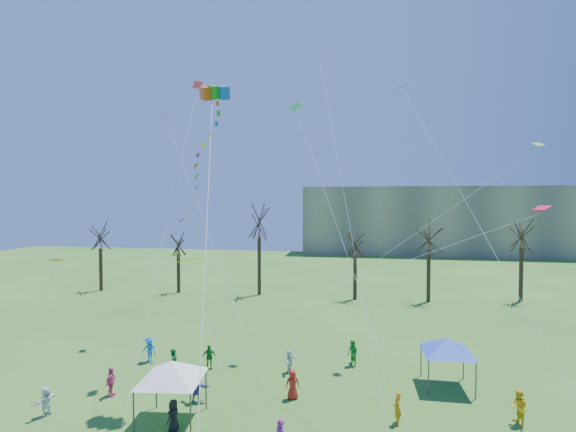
% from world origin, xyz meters
% --- Properties ---
extents(distant_building, '(60.00, 14.00, 15.00)m').
position_xyz_m(distant_building, '(22.00, 82.00, 7.50)').
color(distant_building, gray).
rests_on(distant_building, ground).
extents(bare_tree_row, '(67.34, 8.12, 11.43)m').
position_xyz_m(bare_tree_row, '(2.69, 35.50, 6.89)').
color(bare_tree_row, black).
rests_on(bare_tree_row, ground).
extents(big_box_kite, '(3.40, 8.20, 21.87)m').
position_xyz_m(big_box_kite, '(-5.14, 9.34, 13.91)').
color(big_box_kite, '#E34710').
rests_on(big_box_kite, ground).
extents(canopy_tent_white, '(4.38, 4.38, 3.30)m').
position_xyz_m(canopy_tent_white, '(-5.93, 6.35, 2.80)').
color(canopy_tent_white, '#3F3F44').
rests_on(canopy_tent_white, ground).
extents(canopy_tent_blue, '(4.14, 4.14, 3.10)m').
position_xyz_m(canopy_tent_blue, '(9.28, 13.06, 2.63)').
color(canopy_tent_blue, '#3F3F44').
rests_on(canopy_tent_blue, ground).
extents(festival_crowd, '(26.32, 16.44, 1.83)m').
position_xyz_m(festival_crowd, '(-1.25, 7.48, 0.85)').
color(festival_crowd, red).
rests_on(festival_crowd, ground).
extents(small_kites_aloft, '(27.06, 19.72, 33.24)m').
position_xyz_m(small_kites_aloft, '(-0.53, 10.82, 14.16)').
color(small_kites_aloft, '#E15E0B').
rests_on(small_kites_aloft, ground).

